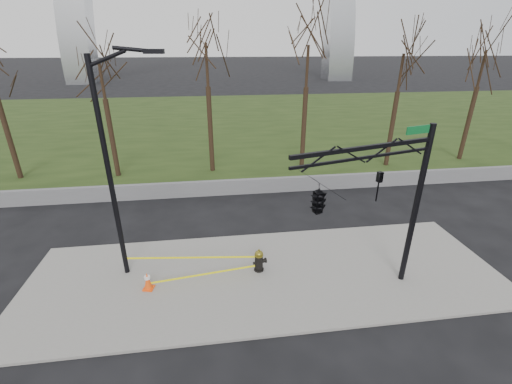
{
  "coord_description": "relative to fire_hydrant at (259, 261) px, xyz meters",
  "views": [
    {
      "loc": [
        -1.83,
        -10.53,
        8.24
      ],
      "look_at": [
        -0.13,
        2.0,
        2.7
      ],
      "focal_mm": 23.69,
      "sensor_mm": 36.0,
      "label": 1
    }
  ],
  "objects": [
    {
      "name": "fire_hydrant",
      "position": [
        0.0,
        0.0,
        0.0
      ],
      "size": [
        0.59,
        0.38,
        0.94
      ],
      "rotation": [
        0.0,
        0.0,
        0.2
      ],
      "color": "black",
      "rests_on": "sidewalk"
    },
    {
      "name": "ground",
      "position": [
        0.24,
        -0.29,
        -0.53
      ],
      "size": [
        500.0,
        500.0,
        0.0
      ],
      "primitive_type": "plane",
      "color": "black",
      "rests_on": "ground"
    },
    {
      "name": "sidewalk",
      "position": [
        0.24,
        -0.29,
        -0.48
      ],
      "size": [
        18.0,
        6.0,
        0.1
      ],
      "primitive_type": "cube",
      "color": "gray",
      "rests_on": "ground"
    },
    {
      "name": "street_light",
      "position": [
        -4.9,
        0.55,
        4.16
      ],
      "size": [
        2.38,
        0.5,
        8.21
      ],
      "rotation": [
        0.0,
        0.0,
        -0.13
      ],
      "color": "black",
      "rests_on": "ground"
    },
    {
      "name": "tree_row",
      "position": [
        7.95,
        11.71,
        4.09
      ],
      "size": [
        61.42,
        4.0,
        9.25
      ],
      "color": "black",
      "rests_on": "ground"
    },
    {
      "name": "grass_strip",
      "position": [
        0.24,
        29.71,
        -0.5
      ],
      "size": [
        120.0,
        40.0,
        0.06
      ],
      "primitive_type": "cube",
      "color": "#203112",
      "rests_on": "ground"
    },
    {
      "name": "caution_tape",
      "position": [
        -2.35,
        0.03,
        0.01
      ],
      "size": [
        5.11,
        1.15,
        0.47
      ],
      "color": "#F9F20D",
      "rests_on": "ground"
    },
    {
      "name": "traffic_cone",
      "position": [
        -4.14,
        -0.56,
        -0.08
      ],
      "size": [
        0.44,
        0.44,
        0.7
      ],
      "rotation": [
        0.0,
        0.0,
        -0.25
      ],
      "color": "#FF4B0D",
      "rests_on": "sidewalk"
    },
    {
      "name": "guardrail",
      "position": [
        0.24,
        7.71,
        -0.08
      ],
      "size": [
        60.0,
        0.3,
        0.9
      ],
      "primitive_type": "cube",
      "color": "#59595B",
      "rests_on": "ground"
    },
    {
      "name": "traffic_signal_mast",
      "position": [
        2.13,
        -2.06,
        3.61
      ],
      "size": [
        4.95,
        2.54,
        6.0
      ],
      "rotation": [
        0.0,
        0.0,
        0.26
      ],
      "color": "black",
      "rests_on": "ground"
    }
  ]
}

